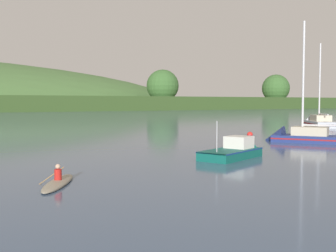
{
  "coord_description": "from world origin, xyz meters",
  "views": [
    {
      "loc": [
        -14.47,
        6.49,
        3.63
      ],
      "look_at": [
        5.07,
        35.74,
        1.59
      ],
      "focal_mm": 44.6,
      "sensor_mm": 36.0,
      "label": 1
    }
  ],
  "objects_px": {
    "canoe_with_paddler": "(58,182)",
    "mooring_buoy_off_fishing_boat": "(250,135)",
    "sailboat_midwater_white": "(319,124)",
    "fishing_boat_moored": "(235,154)",
    "sailboat_near_mooring": "(300,139)"
  },
  "relations": [
    {
      "from": "canoe_with_paddler",
      "to": "mooring_buoy_off_fishing_boat",
      "type": "xyz_separation_m",
      "value": [
        27.1,
        15.52,
        -0.09
      ]
    },
    {
      "from": "sailboat_midwater_white",
      "to": "fishing_boat_moored",
      "type": "xyz_separation_m",
      "value": [
        -34.09,
        -18.76,
        -0.09
      ]
    },
    {
      "from": "fishing_boat_moored",
      "to": "sailboat_midwater_white",
      "type": "bearing_deg",
      "value": 10.33
    },
    {
      "from": "fishing_boat_moored",
      "to": "mooring_buoy_off_fishing_boat",
      "type": "relative_size",
      "value": 7.82
    },
    {
      "from": "sailboat_near_mooring",
      "to": "mooring_buoy_off_fishing_boat",
      "type": "distance_m",
      "value": 8.88
    },
    {
      "from": "fishing_boat_moored",
      "to": "mooring_buoy_off_fishing_boat",
      "type": "distance_m",
      "value": 19.58
    },
    {
      "from": "sailboat_near_mooring",
      "to": "canoe_with_paddler",
      "type": "relative_size",
      "value": 3.06
    },
    {
      "from": "canoe_with_paddler",
      "to": "mooring_buoy_off_fishing_boat",
      "type": "bearing_deg",
      "value": -26.58
    },
    {
      "from": "sailboat_near_mooring",
      "to": "mooring_buoy_off_fishing_boat",
      "type": "height_order",
      "value": "sailboat_near_mooring"
    },
    {
      "from": "sailboat_near_mooring",
      "to": "canoe_with_paddler",
      "type": "height_order",
      "value": "sailboat_near_mooring"
    },
    {
      "from": "fishing_boat_moored",
      "to": "canoe_with_paddler",
      "type": "height_order",
      "value": "fishing_boat_moored"
    },
    {
      "from": "canoe_with_paddler",
      "to": "mooring_buoy_off_fishing_boat",
      "type": "height_order",
      "value": "canoe_with_paddler"
    },
    {
      "from": "canoe_with_paddler",
      "to": "sailboat_midwater_white",
      "type": "bearing_deg",
      "value": -32.09
    },
    {
      "from": "sailboat_near_mooring",
      "to": "fishing_boat_moored",
      "type": "relative_size",
      "value": 2.16
    },
    {
      "from": "fishing_boat_moored",
      "to": "sailboat_near_mooring",
      "type": "bearing_deg",
      "value": 2.15
    }
  ]
}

